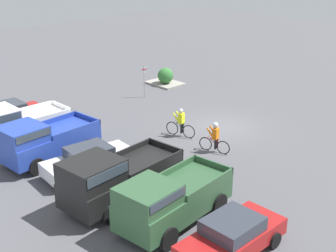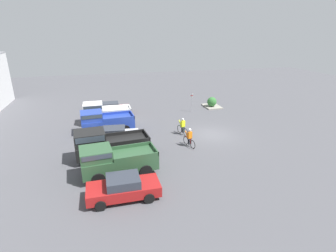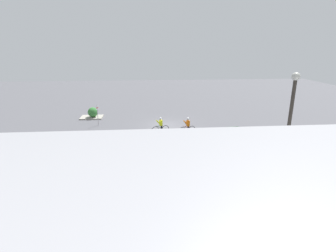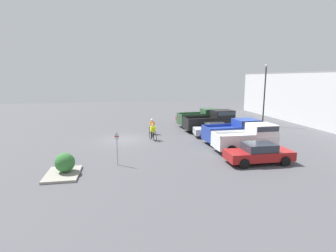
{
  "view_description": "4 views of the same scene",
  "coord_description": "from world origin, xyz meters",
  "px_view_note": "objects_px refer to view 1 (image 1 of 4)",
  "views": [
    {
      "loc": [
        -16.26,
        20.04,
        10.1
      ],
      "look_at": [
        0.12,
        4.29,
        1.2
      ],
      "focal_mm": 50.0,
      "sensor_mm": 36.0,
      "label": 1
    },
    {
      "loc": [
        -21.25,
        9.75,
        9.25
      ],
      "look_at": [
        0.12,
        4.29,
        1.2
      ],
      "focal_mm": 28.0,
      "sensor_mm": 36.0,
      "label": 2
    },
    {
      "loc": [
        2.08,
        27.93,
        8.49
      ],
      "look_at": [
        0.12,
        4.29,
        1.2
      ],
      "focal_mm": 28.0,
      "sensor_mm": 36.0,
      "label": 3
    },
    {
      "loc": [
        24.85,
        -0.16,
        5.84
      ],
      "look_at": [
        0.12,
        4.29,
        1.2
      ],
      "focal_mm": 28.0,
      "sensor_mm": 36.0,
      "label": 4
    }
  ],
  "objects_px": {
    "sedan_1": "(90,160)",
    "cyclist_0": "(181,123)",
    "pickup_truck_3": "(16,124)",
    "cyclist_1": "(215,137)",
    "sedan_0": "(232,236)",
    "pickup_truck_2": "(43,140)",
    "pickup_truck_1": "(114,177)",
    "sedan_2": "(6,115)",
    "fire_lane_sign": "(144,78)",
    "shrub": "(165,76)",
    "pickup_truck_0": "(169,199)"
  },
  "relations": [
    {
      "from": "sedan_1",
      "to": "sedan_0",
      "type": "bearing_deg",
      "value": -179.69
    },
    {
      "from": "pickup_truck_3",
      "to": "sedan_1",
      "type": "bearing_deg",
      "value": -172.5
    },
    {
      "from": "sedan_1",
      "to": "sedan_2",
      "type": "relative_size",
      "value": 0.97
    },
    {
      "from": "pickup_truck_0",
      "to": "cyclist_1",
      "type": "relative_size",
      "value": 3.05
    },
    {
      "from": "cyclist_0",
      "to": "fire_lane_sign",
      "type": "height_order",
      "value": "fire_lane_sign"
    },
    {
      "from": "fire_lane_sign",
      "to": "pickup_truck_3",
      "type": "bearing_deg",
      "value": 98.26
    },
    {
      "from": "pickup_truck_1",
      "to": "shrub",
      "type": "bearing_deg",
      "value": -50.5
    },
    {
      "from": "pickup_truck_0",
      "to": "sedan_1",
      "type": "height_order",
      "value": "pickup_truck_0"
    },
    {
      "from": "pickup_truck_0",
      "to": "pickup_truck_2",
      "type": "relative_size",
      "value": 1.03
    },
    {
      "from": "sedan_0",
      "to": "pickup_truck_1",
      "type": "xyz_separation_m",
      "value": [
        5.56,
        0.78,
        0.48
      ]
    },
    {
      "from": "fire_lane_sign",
      "to": "shrub",
      "type": "height_order",
      "value": "fire_lane_sign"
    },
    {
      "from": "cyclist_1",
      "to": "fire_lane_sign",
      "type": "distance_m",
      "value": 10.12
    },
    {
      "from": "cyclist_0",
      "to": "sedan_1",
      "type": "bearing_deg",
      "value": 92.99
    },
    {
      "from": "pickup_truck_0",
      "to": "sedan_1",
      "type": "bearing_deg",
      "value": -3.06
    },
    {
      "from": "pickup_truck_2",
      "to": "cyclist_1",
      "type": "relative_size",
      "value": 2.97
    },
    {
      "from": "sedan_2",
      "to": "cyclist_0",
      "type": "xyz_separation_m",
      "value": [
        -8.07,
        -6.39,
        0.07
      ]
    },
    {
      "from": "fire_lane_sign",
      "to": "sedan_0",
      "type": "bearing_deg",
      "value": 148.37
    },
    {
      "from": "pickup_truck_0",
      "to": "cyclist_0",
      "type": "bearing_deg",
      "value": -48.17
    },
    {
      "from": "pickup_truck_3",
      "to": "cyclist_1",
      "type": "height_order",
      "value": "pickup_truck_3"
    },
    {
      "from": "pickup_truck_0",
      "to": "sedan_2",
      "type": "bearing_deg",
      "value": -1.14
    },
    {
      "from": "sedan_1",
      "to": "shrub",
      "type": "distance_m",
      "value": 15.17
    },
    {
      "from": "sedan_1",
      "to": "cyclist_0",
      "type": "xyz_separation_m",
      "value": [
        0.33,
        -6.37,
        0.1
      ]
    },
    {
      "from": "pickup_truck_0",
      "to": "sedan_2",
      "type": "distance_m",
      "value": 14.04
    },
    {
      "from": "pickup_truck_3",
      "to": "pickup_truck_2",
      "type": "bearing_deg",
      "value": 179.28
    },
    {
      "from": "pickup_truck_0",
      "to": "pickup_truck_1",
      "type": "distance_m",
      "value": 2.83
    },
    {
      "from": "sedan_0",
      "to": "pickup_truck_1",
      "type": "distance_m",
      "value": 5.63
    },
    {
      "from": "sedan_2",
      "to": "cyclist_1",
      "type": "relative_size",
      "value": 2.71
    },
    {
      "from": "pickup_truck_2",
      "to": "sedan_1",
      "type": "bearing_deg",
      "value": -164.43
    },
    {
      "from": "sedan_1",
      "to": "shrub",
      "type": "xyz_separation_m",
      "value": [
        8.25,
        -12.72,
        0.05
      ]
    },
    {
      "from": "cyclist_1",
      "to": "cyclist_0",
      "type": "bearing_deg",
      "value": -5.39
    },
    {
      "from": "fire_lane_sign",
      "to": "pickup_truck_0",
      "type": "bearing_deg",
      "value": 142.16
    },
    {
      "from": "sedan_2",
      "to": "fire_lane_sign",
      "type": "distance_m",
      "value": 9.72
    },
    {
      "from": "sedan_0",
      "to": "cyclist_0",
      "type": "bearing_deg",
      "value": -35.9
    },
    {
      "from": "pickup_truck_2",
      "to": "pickup_truck_3",
      "type": "height_order",
      "value": "pickup_truck_3"
    },
    {
      "from": "pickup_truck_3",
      "to": "shrub",
      "type": "bearing_deg",
      "value": -78.83
    },
    {
      "from": "fire_lane_sign",
      "to": "shrub",
      "type": "bearing_deg",
      "value": -69.73
    },
    {
      "from": "pickup_truck_2",
      "to": "cyclist_1",
      "type": "height_order",
      "value": "pickup_truck_2"
    },
    {
      "from": "sedan_0",
      "to": "cyclist_0",
      "type": "xyz_separation_m",
      "value": [
        8.73,
        -6.32,
        0.1
      ]
    },
    {
      "from": "pickup_truck_2",
      "to": "fire_lane_sign",
      "type": "height_order",
      "value": "fire_lane_sign"
    },
    {
      "from": "sedan_1",
      "to": "cyclist_0",
      "type": "distance_m",
      "value": 6.38
    },
    {
      "from": "pickup_truck_1",
      "to": "sedan_2",
      "type": "bearing_deg",
      "value": -3.64
    },
    {
      "from": "cyclist_0",
      "to": "cyclist_1",
      "type": "bearing_deg",
      "value": 174.61
    },
    {
      "from": "pickup_truck_2",
      "to": "pickup_truck_3",
      "type": "distance_m",
      "value": 2.82
    },
    {
      "from": "pickup_truck_1",
      "to": "sedan_2",
      "type": "distance_m",
      "value": 11.28
    },
    {
      "from": "pickup_truck_3",
      "to": "cyclist_0",
      "type": "xyz_separation_m",
      "value": [
        -5.26,
        -7.1,
        -0.36
      ]
    },
    {
      "from": "pickup_truck_1",
      "to": "fire_lane_sign",
      "type": "height_order",
      "value": "fire_lane_sign"
    },
    {
      "from": "pickup_truck_3",
      "to": "cyclist_1",
      "type": "xyz_separation_m",
      "value": [
        -7.99,
        -6.85,
        -0.31
      ]
    },
    {
      "from": "pickup_truck_3",
      "to": "shrub",
      "type": "height_order",
      "value": "pickup_truck_3"
    },
    {
      "from": "pickup_truck_3",
      "to": "sedan_2",
      "type": "bearing_deg",
      "value": -14.31
    },
    {
      "from": "cyclist_1",
      "to": "sedan_0",
      "type": "bearing_deg",
      "value": 134.73
    }
  ]
}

